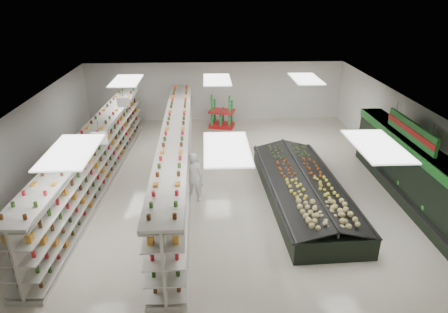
{
  "coord_description": "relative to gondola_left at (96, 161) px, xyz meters",
  "views": [
    {
      "loc": [
        -0.53,
        -13.6,
        7.14
      ],
      "look_at": [
        0.13,
        0.1,
        1.14
      ],
      "focal_mm": 32.0,
      "sensor_mm": 36.0,
      "label": 1
    }
  ],
  "objects": [
    {
      "name": "shopper_background",
      "position": [
        0.47,
        4.76,
        -0.24
      ],
      "size": [
        0.68,
        0.86,
        1.53
      ],
      "primitive_type": "imported",
      "rotation": [
        0.0,
        0.0,
        1.22
      ],
      "color": "#97875D",
      "rests_on": "floor"
    },
    {
      "name": "aisle_sign_far",
      "position": [
        0.87,
        1.76,
        1.75
      ],
      "size": [
        0.52,
        0.06,
        0.75
      ],
      "color": "white",
      "rests_on": "ceiling"
    },
    {
      "name": "wall_back",
      "position": [
        4.67,
        7.76,
        0.6
      ],
      "size": [
        14.0,
        0.02,
        3.2
      ],
      "primitive_type": "cube",
      "color": "silver",
      "rests_on": "floor"
    },
    {
      "name": "hortifruti_banner",
      "position": [
        10.91,
        -1.74,
        1.65
      ],
      "size": [
        0.12,
        3.2,
        0.95
      ],
      "color": "#1D6C24",
      "rests_on": "ceiling"
    },
    {
      "name": "gondola_left",
      "position": [
        0.0,
        0.0,
        0.0
      ],
      "size": [
        1.57,
        12.6,
        2.18
      ],
      "rotation": [
        0.0,
        0.0,
        -0.05
      ],
      "color": "beige",
      "rests_on": "floor"
    },
    {
      "name": "wall_right",
      "position": [
        11.67,
        -0.24,
        0.6
      ],
      "size": [
        0.02,
        16.0,
        3.2
      ],
      "primitive_type": "cube",
      "color": "silver",
      "rests_on": "floor"
    },
    {
      "name": "shopper_main",
      "position": [
        3.67,
        -1.38,
        -0.08
      ],
      "size": [
        0.71,
        0.51,
        1.84
      ],
      "primitive_type": "imported",
      "rotation": [
        0.0,
        0.0,
        3.04
      ],
      "color": "silver",
      "rests_on": "floor"
    },
    {
      "name": "produce_wall_case",
      "position": [
        11.2,
        -1.74,
        0.24
      ],
      "size": [
        0.93,
        8.0,
        2.2
      ],
      "color": "black",
      "rests_on": "floor"
    },
    {
      "name": "soda_endcap",
      "position": [
        4.99,
        6.4,
        -0.19
      ],
      "size": [
        1.49,
        1.19,
        1.67
      ],
      "rotation": [
        0.0,
        0.0,
        -0.26
      ],
      "color": "red",
      "rests_on": "floor"
    },
    {
      "name": "wall_front",
      "position": [
        4.67,
        -8.24,
        0.6
      ],
      "size": [
        14.0,
        0.02,
        3.2
      ],
      "primitive_type": "cube",
      "color": "silver",
      "rests_on": "floor"
    },
    {
      "name": "floor",
      "position": [
        4.67,
        -0.24,
        -1.0
      ],
      "size": [
        16.0,
        16.0,
        0.0
      ],
      "primitive_type": "plane",
      "color": "beige",
      "rests_on": "ground"
    },
    {
      "name": "produce_island",
      "position": [
        7.52,
        -1.58,
        -0.53
      ],
      "size": [
        2.8,
        7.08,
        1.04
      ],
      "rotation": [
        0.0,
        0.0,
        0.04
      ],
      "color": "black",
      "rests_on": "floor"
    },
    {
      "name": "ceiling",
      "position": [
        4.67,
        -0.24,
        2.2
      ],
      "size": [
        14.0,
        16.0,
        0.02
      ],
      "primitive_type": "cube",
      "color": "white",
      "rests_on": "wall_back"
    },
    {
      "name": "wall_left",
      "position": [
        -2.33,
        -0.24,
        0.6
      ],
      "size": [
        0.02,
        16.0,
        3.2
      ],
      "primitive_type": "cube",
      "color": "silver",
      "rests_on": "floor"
    },
    {
      "name": "aisle_sign_near",
      "position": [
        0.87,
        -2.24,
        1.75
      ],
      "size": [
        0.52,
        0.06,
        0.75
      ],
      "color": "white",
      "rests_on": "ceiling"
    },
    {
      "name": "gondola_center",
      "position": [
        3.02,
        -0.02,
        0.05
      ],
      "size": [
        1.19,
        13.25,
        2.29
      ],
      "rotation": [
        0.0,
        0.0,
        0.02
      ],
      "color": "beige",
      "rests_on": "floor"
    }
  ]
}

